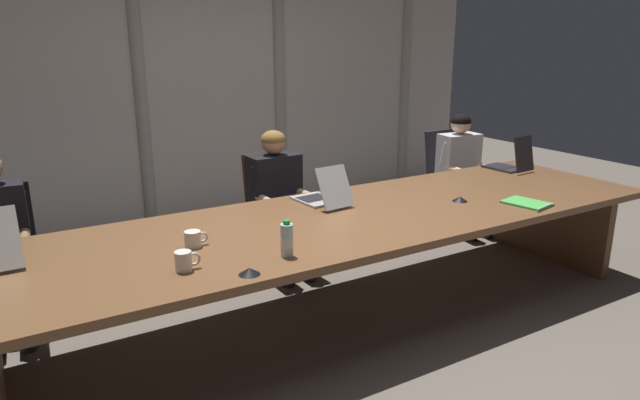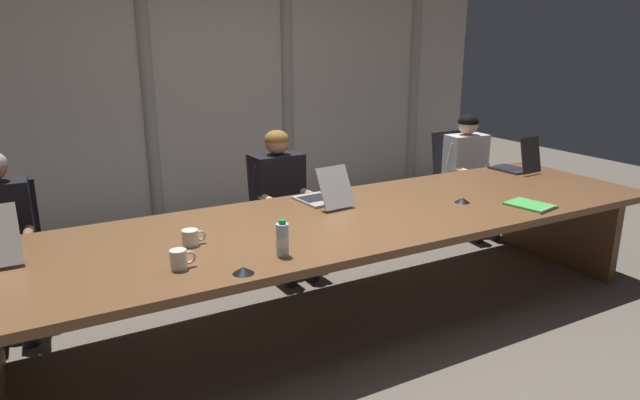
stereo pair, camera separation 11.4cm
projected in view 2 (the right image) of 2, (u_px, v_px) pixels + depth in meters
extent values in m
plane|color=#6B6056|center=(345.00, 316.00, 3.88)|extent=(12.66, 12.66, 0.00)
cube|color=brown|center=(347.00, 220.00, 3.69)|extent=(4.71, 1.29, 0.05)
cube|color=black|center=(347.00, 230.00, 3.71)|extent=(4.00, 0.10, 0.06)
cube|color=brown|center=(557.00, 223.00, 4.77)|extent=(0.08, 1.10, 0.67)
cube|color=beige|center=(217.00, 78.00, 5.54)|extent=(6.33, 0.10, 2.94)
cylinder|color=#A39E96|center=(147.00, 80.00, 5.17)|extent=(0.12, 0.12, 2.89)
cylinder|color=#A39E96|center=(287.00, 76.00, 5.84)|extent=(0.12, 0.12, 2.89)
cylinder|color=#A39E96|center=(414.00, 71.00, 6.61)|extent=(0.12, 0.12, 2.89)
cube|color=#BCBCC1|center=(317.00, 200.00, 4.03)|extent=(0.27, 0.34, 0.02)
cube|color=black|center=(315.00, 198.00, 4.05)|extent=(0.22, 0.19, 0.00)
cube|color=#BCBCC1|center=(336.00, 187.00, 3.82)|extent=(0.26, 0.16, 0.27)
cube|color=black|center=(335.00, 187.00, 3.82)|extent=(0.23, 0.14, 0.24)
cube|color=#2D2D33|center=(510.00, 169.00, 4.98)|extent=(0.26, 0.34, 0.02)
cube|color=black|center=(508.00, 168.00, 4.99)|extent=(0.21, 0.19, 0.00)
cube|color=#2D2D33|center=(531.00, 155.00, 4.78)|extent=(0.24, 0.09, 0.30)
cube|color=black|center=(530.00, 155.00, 4.78)|extent=(0.21, 0.07, 0.27)
cube|color=black|center=(9.00, 264.00, 3.72)|extent=(0.50, 0.50, 0.08)
cube|color=black|center=(3.00, 216.00, 3.83)|extent=(0.44, 0.13, 0.46)
cylinder|color=#262628|center=(13.00, 292.00, 3.77)|extent=(0.05, 0.05, 0.33)
cylinder|color=black|center=(17.00, 317.00, 3.83)|extent=(0.60, 0.60, 0.04)
cube|color=#511E19|center=(283.00, 218.00, 4.65)|extent=(0.51, 0.51, 0.08)
cube|color=#511E19|center=(273.00, 180.00, 4.77)|extent=(0.44, 0.14, 0.48)
cylinder|color=#262628|center=(284.00, 242.00, 4.71)|extent=(0.05, 0.05, 0.33)
cylinder|color=black|center=(284.00, 262.00, 4.76)|extent=(0.60, 0.60, 0.04)
cube|color=#2D2D38|center=(464.00, 188.00, 5.58)|extent=(0.51, 0.51, 0.08)
cube|color=#2D2D38|center=(450.00, 156.00, 5.68)|extent=(0.44, 0.14, 0.51)
cylinder|color=#262628|center=(463.00, 208.00, 5.64)|extent=(0.05, 0.05, 0.33)
cylinder|color=black|center=(461.00, 226.00, 5.69)|extent=(0.60, 0.60, 0.04)
cube|color=black|center=(0.00, 221.00, 3.61)|extent=(0.40, 0.24, 0.53)
cylinder|color=black|center=(26.00, 207.00, 3.66)|extent=(0.08, 0.14, 0.27)
cylinder|color=#8C6647|center=(28.00, 234.00, 3.51)|extent=(0.08, 0.30, 0.06)
cylinder|color=#262833|center=(23.00, 272.00, 3.56)|extent=(0.15, 0.41, 0.13)
cylinder|color=#262833|center=(27.00, 313.00, 3.46)|extent=(0.11, 0.11, 0.43)
cube|color=black|center=(278.00, 185.00, 4.53)|extent=(0.42, 0.24, 0.51)
sphere|color=tan|center=(277.00, 142.00, 4.43)|extent=(0.19, 0.19, 0.19)
ellipsoid|color=olive|center=(277.00, 139.00, 4.43)|extent=(0.19, 0.19, 0.14)
cylinder|color=black|center=(296.00, 175.00, 4.60)|extent=(0.08, 0.14, 0.27)
cylinder|color=tan|center=(309.00, 195.00, 4.46)|extent=(0.07, 0.30, 0.06)
cylinder|color=black|center=(258.00, 180.00, 4.43)|extent=(0.08, 0.14, 0.27)
cylinder|color=tan|center=(270.00, 201.00, 4.29)|extent=(0.07, 0.30, 0.06)
cylinder|color=#262833|center=(301.00, 223.00, 4.49)|extent=(0.15, 0.40, 0.13)
cylinder|color=#262833|center=(312.00, 254.00, 4.40)|extent=(0.11, 0.11, 0.43)
cylinder|color=#262833|center=(279.00, 228.00, 4.39)|extent=(0.15, 0.40, 0.13)
cylinder|color=#262833|center=(290.00, 259.00, 4.30)|extent=(0.11, 0.11, 0.43)
cube|color=silver|center=(465.00, 160.00, 5.47)|extent=(0.41, 0.26, 0.50)
sphere|color=beige|center=(468.00, 124.00, 5.37)|extent=(0.19, 0.19, 0.19)
ellipsoid|color=black|center=(468.00, 122.00, 5.36)|extent=(0.20, 0.20, 0.14)
cylinder|color=silver|center=(480.00, 153.00, 5.51)|extent=(0.08, 0.14, 0.27)
cylinder|color=beige|center=(493.00, 169.00, 5.36)|extent=(0.09, 0.30, 0.06)
cylinder|color=silver|center=(452.00, 156.00, 5.39)|extent=(0.08, 0.14, 0.27)
cylinder|color=beige|center=(465.00, 172.00, 5.23)|extent=(0.09, 0.30, 0.06)
cylinder|color=#262833|center=(485.00, 192.00, 5.41)|extent=(0.17, 0.41, 0.13)
cylinder|color=#262833|center=(496.00, 218.00, 5.31)|extent=(0.11, 0.11, 0.43)
cylinder|color=#262833|center=(468.00, 194.00, 5.33)|extent=(0.17, 0.41, 0.13)
cylinder|color=#262833|center=(479.00, 220.00, 5.23)|extent=(0.11, 0.11, 0.43)
cylinder|color=silver|center=(282.00, 240.00, 3.00)|extent=(0.07, 0.07, 0.18)
cylinder|color=white|center=(282.00, 242.00, 3.00)|extent=(0.07, 0.07, 0.05)
cylinder|color=green|center=(282.00, 222.00, 2.97)|extent=(0.04, 0.04, 0.02)
cylinder|color=white|center=(178.00, 260.00, 2.83)|extent=(0.09, 0.09, 0.10)
torus|color=white|center=(189.00, 258.00, 2.86)|extent=(0.07, 0.01, 0.07)
cylinder|color=white|center=(190.00, 238.00, 3.16)|extent=(0.09, 0.09, 0.09)
torus|color=white|center=(200.00, 236.00, 3.19)|extent=(0.07, 0.01, 0.07)
cone|color=black|center=(462.00, 200.00, 3.99)|extent=(0.11, 0.11, 0.03)
cone|color=black|center=(243.00, 270.00, 2.79)|extent=(0.11, 0.11, 0.03)
cube|color=#4CB74C|center=(530.00, 205.00, 3.91)|extent=(0.28, 0.34, 0.02)
cylinder|color=silver|center=(548.00, 209.00, 3.78)|extent=(0.21, 0.05, 0.01)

